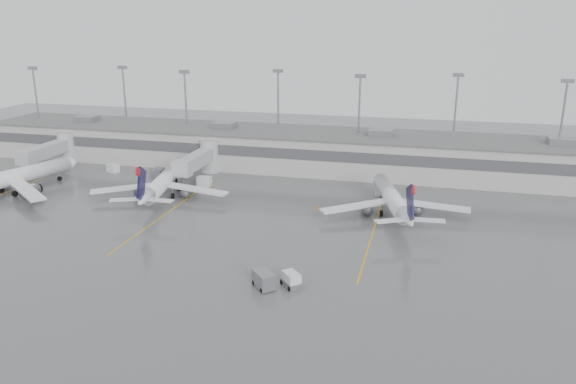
% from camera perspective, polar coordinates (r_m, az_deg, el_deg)
% --- Properties ---
extents(ground, '(260.00, 260.00, 0.00)m').
position_cam_1_polar(ground, '(71.79, -7.58, -9.12)').
color(ground, '#565659').
rests_on(ground, ground).
extents(terminal, '(152.00, 17.00, 9.45)m').
position_cam_1_polar(terminal, '(123.16, 2.34, 4.27)').
color(terminal, '#B1B1AB').
rests_on(terminal, ground).
extents(light_masts, '(142.40, 8.00, 20.60)m').
position_cam_1_polar(light_masts, '(127.23, 2.94, 8.28)').
color(light_masts, gray).
rests_on(light_masts, ground).
extents(jet_bridge_left, '(4.00, 17.20, 7.00)m').
position_cam_1_polar(jet_bridge_left, '(135.26, -22.57, 4.00)').
color(jet_bridge_left, '#A3A5A8').
rests_on(jet_bridge_left, ground).
extents(jet_bridge_right, '(4.00, 17.20, 7.00)m').
position_cam_1_polar(jet_bridge_right, '(117.87, -8.74, 3.34)').
color(jet_bridge_right, '#A3A5A8').
rests_on(jet_bridge_right, ground).
extents(stand_markings, '(105.25, 40.00, 0.01)m').
position_cam_1_polar(stand_markings, '(92.65, -2.10, -2.79)').
color(stand_markings, '#DDA20D').
rests_on(stand_markings, ground).
extents(jet_far_left, '(26.75, 30.45, 10.15)m').
position_cam_1_polar(jet_far_left, '(117.33, -26.51, 1.28)').
color(jet_far_left, white).
rests_on(jet_far_left, ground).
extents(jet_mid_left, '(25.01, 28.29, 9.23)m').
position_cam_1_polar(jet_mid_left, '(105.68, -12.67, 0.95)').
color(jet_mid_left, white).
rests_on(jet_mid_left, ground).
extents(jet_mid_right, '(24.15, 27.45, 9.10)m').
position_cam_1_polar(jet_mid_right, '(95.37, 10.62, -0.71)').
color(jet_mid_right, white).
rests_on(jet_mid_right, ground).
extents(baggage_tug, '(3.21, 3.29, 1.84)m').
position_cam_1_polar(baggage_tug, '(69.99, 0.35, -9.03)').
color(baggage_tug, silver).
rests_on(baggage_tug, ground).
extents(baggage_cart, '(3.51, 3.61, 2.06)m').
position_cam_1_polar(baggage_cart, '(69.56, -2.49, -8.89)').
color(baggage_cart, slate).
rests_on(baggage_cart, ground).
extents(gse_uld_a, '(2.97, 2.52, 1.78)m').
position_cam_1_polar(gse_uld_a, '(126.86, -17.37, 2.35)').
color(gse_uld_a, silver).
rests_on(gse_uld_a, ground).
extents(gse_uld_b, '(2.77, 1.94, 1.88)m').
position_cam_1_polar(gse_uld_b, '(112.12, -8.51, 1.09)').
color(gse_uld_b, silver).
rests_on(gse_uld_b, ground).
extents(gse_uld_c, '(3.01, 2.34, 1.90)m').
position_cam_1_polar(gse_uld_c, '(106.17, 9.69, 0.12)').
color(gse_uld_c, silver).
rests_on(gse_uld_c, ground).
extents(gse_loader, '(2.39, 3.47, 2.04)m').
position_cam_1_polar(gse_loader, '(119.26, -13.05, 1.84)').
color(gse_loader, slate).
rests_on(gse_loader, ground).
extents(cone_a, '(0.42, 0.42, 0.67)m').
position_cam_1_polar(cone_a, '(129.27, -22.74, 1.80)').
color(cone_a, orange).
rests_on(cone_a, ground).
extents(cone_b, '(0.49, 0.49, 0.78)m').
position_cam_1_polar(cone_b, '(112.42, -7.77, 0.87)').
color(cone_b, orange).
rests_on(cone_b, ground).
extents(cone_c, '(0.45, 0.45, 0.71)m').
position_cam_1_polar(cone_c, '(97.94, 2.89, -1.47)').
color(cone_c, orange).
rests_on(cone_c, ground).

